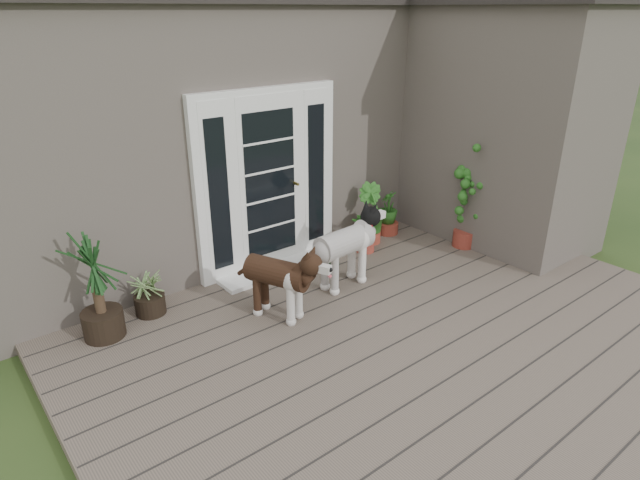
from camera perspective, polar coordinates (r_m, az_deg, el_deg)
deck at (r=5.45m, az=9.89°, el=-10.36°), size 6.20×4.60×0.12m
house_main at (r=8.11m, az=-12.63°, el=12.11°), size 7.40×4.00×3.10m
house_wing at (r=7.71m, az=19.27°, el=10.81°), size 1.60×2.40×3.10m
door_unit at (r=6.36m, az=-5.53°, el=6.25°), size 1.90×0.14×2.15m
door_step at (r=6.60m, az=-4.22°, el=-2.90°), size 1.60×0.40×0.05m
brindle_dog at (r=5.46m, az=-4.52°, el=-4.76°), size 0.70×0.96×0.73m
white_dog at (r=6.05m, az=2.60°, el=-1.49°), size 0.98×0.47×0.79m
spider_plant at (r=5.82m, az=-17.81°, el=-5.02°), size 0.65×0.65×0.56m
yucca at (r=5.46m, az=-22.65°, el=-4.64°), size 0.78×0.78×1.08m
herb_a at (r=7.00m, az=4.86°, el=0.69°), size 0.50×0.50×0.50m
herb_b at (r=7.26m, az=5.45°, el=1.99°), size 0.51×0.51×0.61m
herb_c at (r=7.61m, az=7.24°, el=2.41°), size 0.43×0.43×0.48m
sapling at (r=7.20m, az=15.59°, el=5.06°), size 0.57×0.57×1.56m
clog_left at (r=6.68m, az=1.09°, el=-2.34°), size 0.17×0.27×0.08m
clog_right at (r=6.47m, az=-1.85°, el=-3.18°), size 0.29×0.34×0.09m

